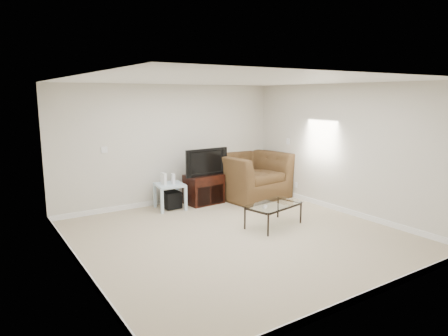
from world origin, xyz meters
TOP-DOWN VIEW (x-y plane):
  - floor at (0.00, 0.00)m, footprint 5.00×5.00m
  - ceiling at (0.00, 0.00)m, footprint 5.00×5.00m
  - wall_back at (0.00, 2.50)m, footprint 5.00×0.02m
  - wall_left at (-2.50, 0.00)m, footprint 0.02×5.00m
  - wall_right at (2.50, 0.00)m, footprint 0.02×5.00m
  - plate_back at (-1.40, 2.49)m, footprint 0.12×0.02m
  - plate_right_switch at (2.49, 1.60)m, footprint 0.02×0.09m
  - plate_right_outlet at (2.49, 1.30)m, footprint 0.02×0.08m
  - tv_stand at (0.54, 2.05)m, footprint 0.78×0.57m
  - dvd_player at (0.54, 2.01)m, footprint 0.47×0.35m
  - television at (0.54, 2.02)m, footprint 0.93×0.22m
  - side_table at (-0.25, 2.05)m, footprint 0.60×0.60m
  - subwoofer at (-0.22, 2.07)m, footprint 0.34×0.34m
  - game_console at (-0.38, 2.04)m, footprint 0.06×0.17m
  - game_case at (-0.19, 2.02)m, footprint 0.09×0.16m
  - recliner at (1.69, 1.94)m, footprint 1.63×1.17m
  - coffee_table at (0.80, 0.07)m, footprint 1.12×0.78m
  - remote at (0.55, -0.00)m, footprint 0.16×0.13m

SIDE VIEW (x-z plane):
  - floor at x=0.00m, z-range 0.00..0.00m
  - subwoofer at x=-0.22m, z-range 0.02..0.35m
  - coffee_table at x=0.80m, z-range 0.00..0.40m
  - side_table at x=-0.25m, z-range 0.00..0.52m
  - plate_right_outlet at x=2.49m, z-range 0.24..0.36m
  - tv_stand at x=0.54m, z-range 0.00..0.62m
  - remote at x=0.55m, z-range 0.40..0.42m
  - dvd_player at x=0.54m, z-range 0.49..0.55m
  - game_case at x=-0.19m, z-range 0.52..0.73m
  - game_console at x=-0.38m, z-range 0.52..0.76m
  - recliner at x=1.69m, z-range 0.00..1.33m
  - television at x=0.54m, z-range 0.62..1.20m
  - wall_back at x=0.00m, z-range 0.00..2.50m
  - wall_left at x=-2.50m, z-range 0.00..2.50m
  - wall_right at x=2.50m, z-range 0.00..2.50m
  - plate_back at x=-1.40m, z-range 1.19..1.31m
  - plate_right_switch at x=2.49m, z-range 1.19..1.31m
  - ceiling at x=0.00m, z-range 2.50..2.50m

